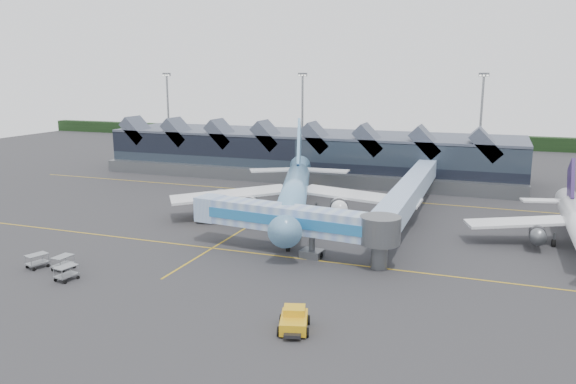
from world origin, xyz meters
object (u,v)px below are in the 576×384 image
(main_airliner, at_px, (295,191))
(pushback_tug, at_px, (294,321))
(fuel_truck, at_px, (214,204))
(jet_bridge, at_px, (303,222))

(main_airliner, distance_m, pushback_tug, 39.75)
(pushback_tug, bearing_deg, fuel_truck, 111.12)
(main_airliner, distance_m, fuel_truck, 13.02)
(main_airliner, xyz_separation_m, fuel_truck, (-12.31, -3.56, -2.31))
(main_airliner, xyz_separation_m, jet_bridge, (7.44, -17.66, 0.09))
(fuel_truck, relative_size, pushback_tug, 2.30)
(fuel_truck, distance_m, pushback_tug, 42.36)
(fuel_truck, height_order, pushback_tug, fuel_truck)
(main_airliner, bearing_deg, pushback_tug, -87.29)
(jet_bridge, xyz_separation_m, pushback_tug, (5.81, -19.66, -3.56))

